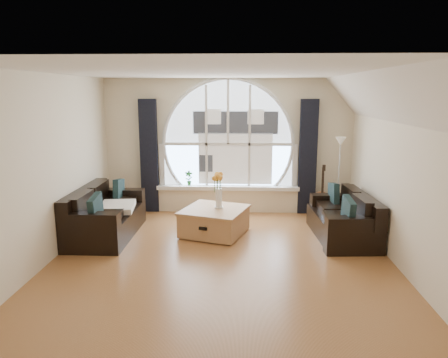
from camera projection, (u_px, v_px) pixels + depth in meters
ground at (221, 262)px, 6.22m from camera, size 5.00×5.50×0.01m
ceiling at (221, 72)px, 5.67m from camera, size 5.00×5.50×0.01m
wall_back at (228, 146)px, 8.63m from camera, size 5.00×0.01×2.70m
wall_front at (203, 237)px, 3.25m from camera, size 5.00×0.01×2.70m
wall_left at (46, 170)px, 6.05m from camera, size 0.01×5.50×2.70m
wall_right at (403, 172)px, 5.83m from camera, size 0.01×5.50×2.70m
attic_slope at (386, 98)px, 5.65m from camera, size 0.92×5.50×0.72m
arched_window at (228, 133)px, 8.55m from camera, size 2.60×0.06×2.15m
window_sill at (228, 188)px, 8.71m from camera, size 2.90×0.22×0.08m
window_frame at (228, 133)px, 8.52m from camera, size 2.76×0.08×2.15m
neighbor_house at (235, 139)px, 8.55m from camera, size 1.70×0.02×1.50m
curtain_left at (149, 156)px, 8.63m from camera, size 0.35×0.12×2.30m
curtain_right at (308, 157)px, 8.49m from camera, size 0.35×0.12×2.30m
sofa_left at (106, 213)px, 7.27m from camera, size 0.93×1.86×0.82m
sofa_right at (343, 215)px, 7.15m from camera, size 0.95×1.75×0.75m
coffee_chest at (214, 220)px, 7.38m from camera, size 1.28×1.28×0.50m
throw_blanket at (117, 207)px, 7.28m from camera, size 0.60×0.60×0.10m
vase_flowers at (219, 186)px, 7.30m from camera, size 0.24×0.24×0.70m
floor_lamp at (339, 179)px, 8.16m from camera, size 0.24×0.24×1.60m
guitar at (322, 190)px, 8.38m from camera, size 0.39×0.29×1.06m
potted_plant at (189, 178)px, 8.70m from camera, size 0.17×0.12×0.31m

